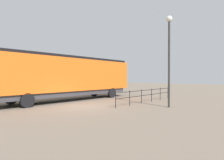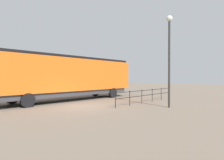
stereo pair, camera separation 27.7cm
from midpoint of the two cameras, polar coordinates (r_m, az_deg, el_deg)
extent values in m
plane|color=#756656|center=(15.64, -8.05, -7.59)|extent=(120.00, 120.00, 0.00)
cube|color=orange|center=(19.84, -11.85, 1.47)|extent=(3.14, 15.21, 3.05)
cube|color=black|center=(24.27, 0.55, 0.28)|extent=(3.02, 2.22, 2.13)
cube|color=black|center=(19.93, -11.87, 6.20)|extent=(2.83, 14.60, 0.24)
cube|color=#38383D|center=(19.89, -11.84, -3.57)|extent=(2.83, 13.99, 0.45)
cylinder|color=black|center=(24.13, -4.54, -3.33)|extent=(0.30, 1.10, 1.10)
cylinder|color=black|center=(22.18, 0.57, -3.69)|extent=(0.30, 1.10, 1.10)
cylinder|color=black|center=(18.77, -26.56, -4.58)|extent=(0.30, 1.10, 1.10)
cylinder|color=black|center=(16.18, -22.79, -5.40)|extent=(0.30, 1.10, 1.10)
cylinder|color=#2D2D2D|center=(15.51, 16.70, 4.44)|extent=(0.16, 0.16, 6.55)
sphere|color=silver|center=(16.10, 16.75, 16.65)|extent=(0.46, 0.46, 0.46)
cube|color=black|center=(18.11, 10.58, -2.90)|extent=(0.04, 8.85, 0.04)
cube|color=black|center=(18.15, 10.58, -4.32)|extent=(0.04, 8.85, 0.04)
cylinder|color=black|center=(14.56, 1.53, -5.79)|extent=(0.05, 0.05, 1.22)
cylinder|color=black|center=(15.94, 5.64, -5.22)|extent=(0.05, 0.05, 1.22)
cylinder|color=black|center=(17.40, 9.07, -4.73)|extent=(0.05, 0.05, 1.22)
cylinder|color=black|center=(18.91, 11.96, -4.30)|extent=(0.05, 0.05, 1.22)
cylinder|color=black|center=(20.46, 14.41, -3.92)|extent=(0.05, 0.05, 1.22)
cylinder|color=black|center=(22.05, 16.51, -3.60)|extent=(0.05, 0.05, 1.22)
camera|label=1|loc=(0.14, -89.49, 0.01)|focal=31.63mm
camera|label=2|loc=(0.14, 90.51, -0.01)|focal=31.63mm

